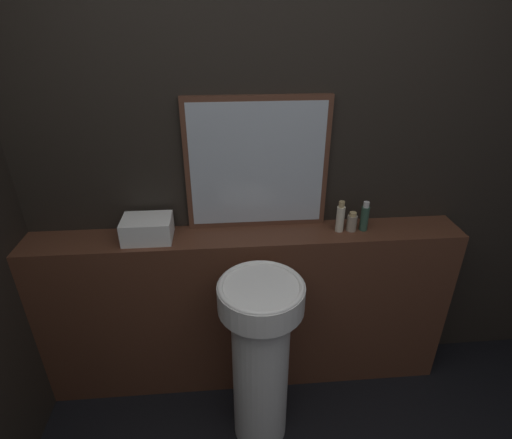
# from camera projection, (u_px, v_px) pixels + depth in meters

# --- Properties ---
(wall_back) EXTENTS (8.00, 0.06, 2.50)m
(wall_back) POSITION_uv_depth(u_px,v_px,m) (244.00, 172.00, 2.01)
(wall_back) COLOR black
(wall_back) RESTS_ON ground_plane
(vanity_counter) EXTENTS (2.21, 0.24, 0.97)m
(vanity_counter) POSITION_uv_depth(u_px,v_px,m) (247.00, 310.00, 2.23)
(vanity_counter) COLOR #512D1E
(vanity_counter) RESTS_ON ground_plane
(pedestal_sink) EXTENTS (0.38, 0.38, 0.95)m
(pedestal_sink) POSITION_uv_depth(u_px,v_px,m) (261.00, 355.00, 1.88)
(pedestal_sink) COLOR white
(pedestal_sink) RESTS_ON ground_plane
(mirror) EXTENTS (0.70, 0.03, 0.66)m
(mirror) POSITION_uv_depth(u_px,v_px,m) (257.00, 165.00, 1.94)
(mirror) COLOR #563323
(mirror) RESTS_ON vanity_counter
(towel_stack) EXTENTS (0.24, 0.17, 0.11)m
(towel_stack) POSITION_uv_depth(u_px,v_px,m) (147.00, 229.00, 1.94)
(towel_stack) COLOR white
(towel_stack) RESTS_ON vanity_counter
(shampoo_bottle) EXTENTS (0.04, 0.04, 0.16)m
(shampoo_bottle) POSITION_uv_depth(u_px,v_px,m) (340.00, 217.00, 2.00)
(shampoo_bottle) COLOR beige
(shampoo_bottle) RESTS_ON vanity_counter
(conditioner_bottle) EXTENTS (0.05, 0.05, 0.10)m
(conditioner_bottle) POSITION_uv_depth(u_px,v_px,m) (352.00, 222.00, 2.02)
(conditioner_bottle) COLOR gray
(conditioner_bottle) RESTS_ON vanity_counter
(lotion_bottle) EXTENTS (0.04, 0.04, 0.16)m
(lotion_bottle) POSITION_uv_depth(u_px,v_px,m) (365.00, 217.00, 2.01)
(lotion_bottle) COLOR #2D4C3D
(lotion_bottle) RESTS_ON vanity_counter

